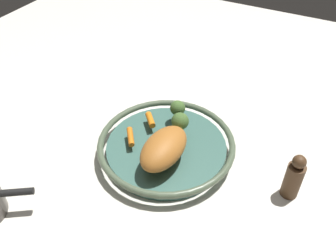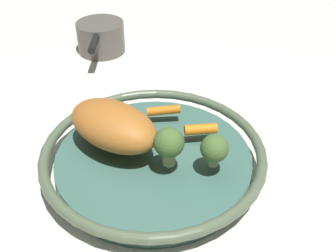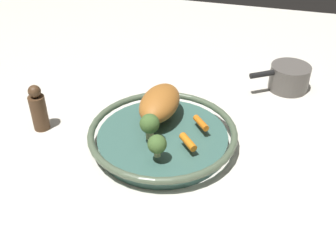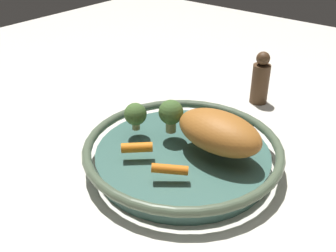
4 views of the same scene
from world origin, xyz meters
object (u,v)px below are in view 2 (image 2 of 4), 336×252
broccoli_floret_edge (214,149)px  broccoli_floret_large (169,144)px  saucepan (101,37)px  baby_carrot_left (201,129)px  baby_carrot_back (164,110)px  serving_bowl (154,158)px  roast_chicken_piece (113,125)px

broccoli_floret_edge → broccoli_floret_large: (0.03, -0.06, 0.01)m
broccoli_floret_edge → saucepan: bearing=-120.0°
baby_carrot_left → broccoli_floret_large: (0.09, -0.00, 0.03)m
baby_carrot_back → saucepan: 0.37m
baby_carrot_back → broccoli_floret_edge: (0.07, 0.13, 0.02)m
serving_bowl → broccoli_floret_edge: broccoli_floret_edge is taller
roast_chicken_piece → saucepan: bearing=-135.2°
baby_carrot_left → saucepan: (-0.21, -0.40, -0.02)m
broccoli_floret_large → saucepan: (-0.30, -0.40, -0.05)m
roast_chicken_piece → baby_carrot_back: bearing=169.5°
broccoli_floret_large → roast_chicken_piece: bearing=-86.5°
roast_chicken_piece → broccoli_floret_large: bearing=93.5°
baby_carrot_left → broccoli_floret_large: broccoli_floret_large is taller
serving_bowl → saucepan: bearing=-127.9°
baby_carrot_back → broccoli_floret_large: size_ratio=0.92×
baby_carrot_left → broccoli_floret_edge: 0.08m
broccoli_floret_large → saucepan: bearing=-126.6°
roast_chicken_piece → broccoli_floret_edge: roast_chicken_piece is taller
saucepan → roast_chicken_piece: bearing=44.8°
roast_chicken_piece → broccoli_floret_edge: bearing=104.6°
broccoli_floret_large → serving_bowl: bearing=-113.1°
serving_bowl → broccoli_floret_edge: (-0.02, 0.10, 0.05)m
broccoli_floret_large → saucepan: size_ratio=0.37×
baby_carrot_left → broccoli_floret_edge: bearing=44.4°
baby_carrot_left → saucepan: saucepan is taller
broccoli_floret_large → saucepan: 0.50m
serving_bowl → baby_carrot_left: size_ratio=6.69×
baby_carrot_left → broccoli_floret_large: 0.09m
serving_bowl → baby_carrot_left: baby_carrot_left is taller
baby_carrot_back → baby_carrot_left: bearing=81.5°
serving_bowl → baby_carrot_back: (-0.08, -0.04, 0.03)m
saucepan → serving_bowl: bearing=52.1°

